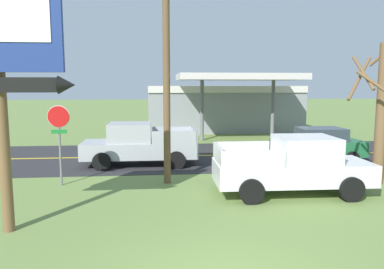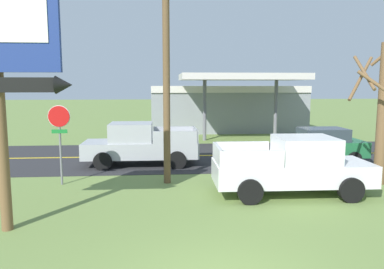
% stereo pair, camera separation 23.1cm
% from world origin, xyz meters
% --- Properties ---
extents(road_asphalt, '(140.00, 8.00, 0.02)m').
position_xyz_m(road_asphalt, '(0.00, 13.00, 0.01)').
color(road_asphalt, '#2B2B2D').
rests_on(road_asphalt, ground).
extents(road_centre_line, '(126.00, 0.20, 0.01)m').
position_xyz_m(road_centre_line, '(0.00, 13.00, 0.02)').
color(road_centre_line, gold).
rests_on(road_centre_line, road_asphalt).
extents(stop_sign, '(0.80, 0.08, 2.95)m').
position_xyz_m(stop_sign, '(-4.88, 7.75, 2.03)').
color(stop_sign, slate).
rests_on(stop_sign, ground).
extents(utility_pole, '(2.04, 0.26, 8.23)m').
position_xyz_m(utility_pole, '(-0.96, 7.72, 4.43)').
color(utility_pole, brown).
rests_on(utility_pole, ground).
extents(bare_tree, '(2.57, 2.58, 5.36)m').
position_xyz_m(bare_tree, '(6.92, 6.95, 2.81)').
color(bare_tree, brown).
rests_on(bare_tree, ground).
extents(gas_station, '(12.00, 11.50, 4.40)m').
position_xyz_m(gas_station, '(4.06, 24.12, 1.94)').
color(gas_station, gray).
rests_on(gas_station, ground).
extents(pickup_white_parked_on_lawn, '(5.23, 2.30, 1.96)m').
position_xyz_m(pickup_white_parked_on_lawn, '(3.26, 5.89, 0.96)').
color(pickup_white_parked_on_lawn, silver).
rests_on(pickup_white_parked_on_lawn, ground).
extents(pickup_silver_on_road, '(5.20, 2.24, 1.96)m').
position_xyz_m(pickup_silver_on_road, '(-2.18, 11.00, 0.96)').
color(pickup_silver_on_road, '#A8AAAF').
rests_on(pickup_silver_on_road, ground).
extents(car_green_near_lane, '(4.20, 2.00, 1.64)m').
position_xyz_m(car_green_near_lane, '(6.38, 11.00, 0.83)').
color(car_green_near_lane, '#1E6038').
rests_on(car_green_near_lane, ground).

